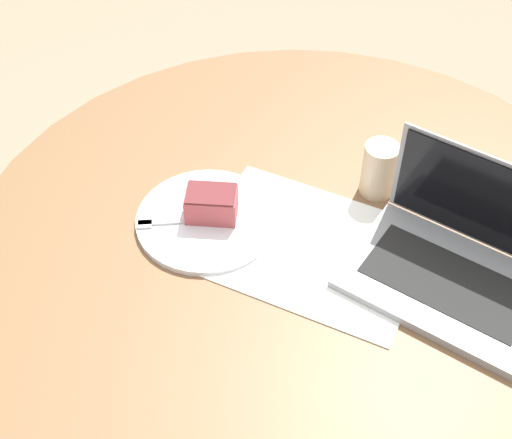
{
  "coord_description": "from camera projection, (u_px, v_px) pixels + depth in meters",
  "views": [
    {
      "loc": [
        -0.23,
        0.83,
        1.7
      ],
      "look_at": [
        0.1,
        0.01,
        0.76
      ],
      "focal_mm": 50.0,
      "sensor_mm": 36.0,
      "label": 1
    }
  ],
  "objects": [
    {
      "name": "laptop",
      "position": [
        456.0,
        264.0,
        1.23
      ],
      "size": [
        0.38,
        0.3,
        0.21
      ],
      "rotation": [
        0.0,
        0.0,
        6.07
      ],
      "color": "gray",
      "rests_on": "dining_table"
    },
    {
      "name": "paper_document",
      "position": [
        310.0,
        248.0,
        1.3
      ],
      "size": [
        0.42,
        0.32,
        0.0
      ],
      "rotation": [
        0.0,
        0.0,
        -0.07
      ],
      "color": "white",
      "rests_on": "dining_table"
    },
    {
      "name": "ground_plane",
      "position": [
        292.0,
        432.0,
        1.82
      ],
      "size": [
        12.0,
        12.0,
        0.0
      ],
      "primitive_type": "plane",
      "color": "gray"
    },
    {
      "name": "plate",
      "position": [
        207.0,
        220.0,
        1.34
      ],
      "size": [
        0.27,
        0.27,
        0.01
      ],
      "color": "silver",
      "rests_on": "dining_table"
    },
    {
      "name": "cake_slice",
      "position": [
        212.0,
        203.0,
        1.32
      ],
      "size": [
        0.11,
        0.09,
        0.06
      ],
      "rotation": [
        0.0,
        0.0,
        3.44
      ],
      "color": "#B74C51",
      "rests_on": "plate"
    },
    {
      "name": "dining_table",
      "position": [
        304.0,
        288.0,
        1.39
      ],
      "size": [
        1.28,
        1.28,
        0.72
      ],
      "color": "brown",
      "rests_on": "ground_plane"
    },
    {
      "name": "coffee_glass",
      "position": [
        379.0,
        169.0,
        1.36
      ],
      "size": [
        0.07,
        0.07,
        0.11
      ],
      "color": "#C6AD89",
      "rests_on": "dining_table"
    },
    {
      "name": "fork",
      "position": [
        173.0,
        221.0,
        1.32
      ],
      "size": [
        0.16,
        0.09,
        0.0
      ],
      "rotation": [
        0.0,
        0.0,
        6.74
      ],
      "color": "silver",
      "rests_on": "plate"
    }
  ]
}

